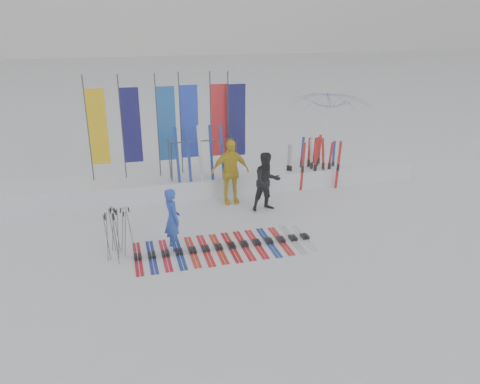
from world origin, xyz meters
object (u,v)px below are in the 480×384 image
object	(u,v)px
tent_canopy	(327,129)
ski_row	(224,247)
person_blue	(172,219)
person_yellow	(230,172)
person_black	(267,182)
ski_rack	(203,153)

from	to	relation	value
tent_canopy	ski_row	bearing A→B (deg)	-133.21
ski_row	tent_canopy	bearing A→B (deg)	46.79
person_blue	person_yellow	xyz separation A→B (m)	(2.08, 2.59, 0.21)
person_blue	ski_row	world-z (taller)	person_blue
person_yellow	ski_row	bearing A→B (deg)	-108.01
person_black	person_yellow	bearing A→B (deg)	130.33
person_blue	ski_rack	distance (m)	3.74
person_black	ski_rack	distance (m)	2.34
person_black	ski_row	bearing A→B (deg)	-136.55
person_blue	ski_rack	world-z (taller)	ski_rack
tent_canopy	ski_rack	world-z (taller)	tent_canopy
person_yellow	ski_rack	bearing A→B (deg)	127.81
person_blue	person_black	xyz separation A→B (m)	(2.97, 1.74, 0.09)
person_black	person_yellow	size ratio (longest dim) A/B	0.88
person_blue	person_yellow	size ratio (longest dim) A/B	0.79
person_yellow	tent_canopy	size ratio (longest dim) A/B	0.62
tent_canopy	person_yellow	bearing A→B (deg)	-148.38
person_blue	ski_row	xyz separation A→B (m)	(1.21, -0.32, -0.75)
ski_row	person_yellow	bearing A→B (deg)	73.33
ski_rack	person_black	bearing A→B (deg)	-46.91
tent_canopy	ski_row	size ratio (longest dim) A/B	0.72
person_black	ski_row	xyz separation A→B (m)	(-1.76, -2.07, -0.84)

